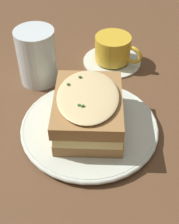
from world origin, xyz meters
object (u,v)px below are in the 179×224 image
water_glass (37,57)px  teacup_with_saucer (113,52)px  sandwich (89,110)px  dinner_plate (90,127)px

water_glass → teacup_with_saucer: bearing=15.7°
sandwich → teacup_with_saucer: 0.22m
water_glass → sandwich: bearing=-60.9°
sandwich → water_glass: bearing=119.1°
teacup_with_saucer → water_glass: (-0.16, -0.05, 0.03)m
sandwich → dinner_plate: bearing=14.2°
teacup_with_saucer → water_glass: water_glass is taller
sandwich → teacup_with_saucer: size_ratio=1.26×
sandwich → water_glass: water_glass is taller
dinner_plate → water_glass: 0.19m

